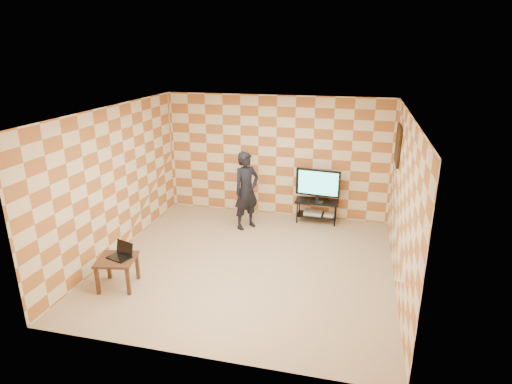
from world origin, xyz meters
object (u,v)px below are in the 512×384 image
(person, at_px, (246,191))
(side_table, at_px, (117,263))
(tv, at_px, (318,184))
(tv_stand, at_px, (317,206))

(person, bearing_deg, side_table, -168.02)
(tv, distance_m, side_table, 4.46)
(tv, xyz_separation_m, person, (-1.42, -0.65, -0.06))
(tv, relative_size, person, 0.58)
(tv_stand, xyz_separation_m, side_table, (-2.81, -3.44, 0.05))
(tv, bearing_deg, side_table, -129.30)
(tv_stand, bearing_deg, person, -155.35)
(tv_stand, bearing_deg, tv, -83.18)
(tv_stand, height_order, person, person)
(tv_stand, height_order, tv, tv)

